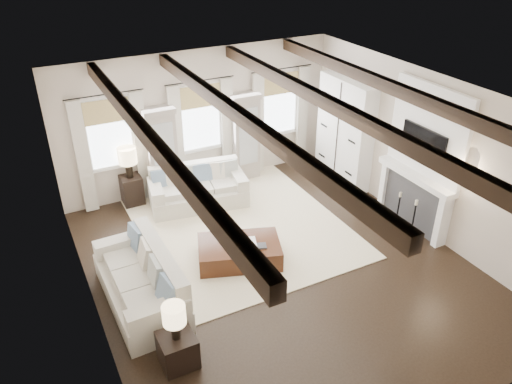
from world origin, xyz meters
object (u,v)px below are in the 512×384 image
sofa_back (198,189)px  ottoman (239,252)px  sofa_left (144,283)px  side_table_front (178,350)px  side_table_back (132,190)px

sofa_back → ottoman: sofa_back is taller
sofa_left → ottoman: (1.88, 0.27, -0.19)m
sofa_back → side_table_front: bearing=-115.1°
side_table_front → sofa_back: bearing=64.9°
side_table_front → side_table_back: 4.84m
sofa_left → ottoman: 1.91m
sofa_left → side_table_back: 3.36m
sofa_back → sofa_left: size_ratio=0.97×
ottoman → side_table_front: bearing=-116.1°
side_table_front → side_table_back: side_table_back is taller
side_table_front → sofa_left: bearing=91.6°
ottoman → sofa_back: bearing=107.4°
sofa_back → side_table_back: (-1.29, 0.68, -0.03)m
sofa_back → ottoman: (-0.09, -2.33, -0.17)m
sofa_back → side_table_back: size_ratio=3.31×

